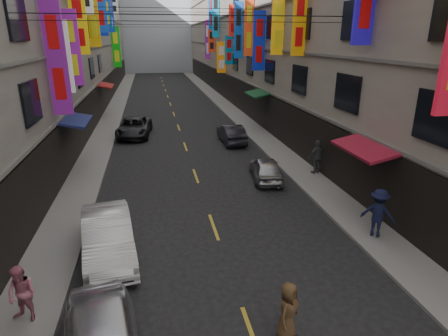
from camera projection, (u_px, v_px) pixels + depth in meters
name	position (u px, v px, depth m)	size (l,w,h in m)	color
sidewalk_left	(112.00, 116.00, 36.33)	(2.00, 90.00, 0.12)	slate
sidewalk_right	(232.00, 111.00, 38.50)	(2.00, 90.00, 0.12)	slate
building_row_left	(29.00, 10.00, 32.12)	(10.14, 90.00, 19.00)	gray
building_row_right	(293.00, 13.00, 36.46)	(10.14, 90.00, 19.00)	gray
haze_block	(156.00, 19.00, 80.09)	(18.00, 8.00, 22.00)	#A4ACB7
shop_signage	(172.00, 11.00, 27.98)	(14.00, 55.00, 11.62)	#0D29A1
street_awnings	(168.00, 116.00, 21.39)	(13.99, 35.20, 0.41)	#13491D
overhead_cables	(181.00, 12.00, 23.41)	(14.00, 38.04, 1.24)	black
lane_markings	(176.00, 120.00, 34.65)	(0.12, 80.20, 0.01)	gold
scooter_far_right	(267.00, 169.00, 20.51)	(0.57, 1.80, 1.14)	black
car_left_mid	(108.00, 236.00, 12.96)	(1.62, 4.65, 1.53)	silver
car_left_far	(134.00, 127.00, 28.87)	(2.33, 5.06, 1.41)	black
car_right_mid	(266.00, 168.00, 20.11)	(1.46, 3.63, 1.24)	#A6A6AA
car_right_far	(231.00, 134.00, 27.12)	(1.42, 4.08, 1.34)	#27262E
pedestrian_lfar	(22.00, 294.00, 9.80)	(0.78, 0.54, 1.61)	#C66980
pedestrian_rnear	(378.00, 213.00, 14.01)	(1.22, 0.63, 1.90)	#121633
pedestrian_rfar	(317.00, 157.00, 20.54)	(1.11, 0.63, 1.90)	#4E4F51
pedestrian_crossing	(288.00, 311.00, 9.37)	(0.78, 0.53, 1.60)	#523820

